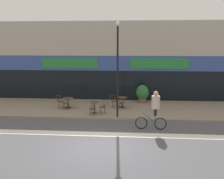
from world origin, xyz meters
The scene contains 16 objects.
ground_plane centered at (0.00, 0.00, 0.00)m, with size 120.00×120.00×0.00m, color #4C4C51.
sidewalk_slab centered at (0.00, 7.25, 0.06)m, with size 40.00×5.50×0.12m, color gray.
storefront_facade centered at (0.00, 11.97, 3.22)m, with size 40.00×4.06×6.47m.
bike_lane_stripe centered at (0.00, 1.87, 0.00)m, with size 36.00×0.70×0.01m, color silver.
bistro_table_0 centered at (-3.07, 6.95, 0.64)m, with size 0.80×0.80×0.71m.
bistro_table_1 centered at (-0.98, 5.59, 0.66)m, with size 0.61×0.61×0.77m.
bistro_table_2 centered at (0.79, 7.38, 0.66)m, with size 0.72×0.72×0.75m.
cafe_chair_0_near centered at (-3.08, 6.32, 0.64)m, with size 0.45×0.60×0.90m.
cafe_chair_0_side centered at (-3.70, 6.95, 0.64)m, with size 0.59×0.43×0.90m.
cafe_chair_1_near centered at (-0.99, 4.96, 0.64)m, with size 0.44×0.59×0.90m.
cafe_chair_1_side centered at (-0.36, 5.58, 0.64)m, with size 0.59×0.44×0.90m.
cafe_chair_2_near centered at (0.80, 6.75, 0.64)m, with size 0.44×0.59×0.90m.
cafe_chair_2_side centered at (0.16, 7.37, 0.64)m, with size 0.58×0.42×0.90m.
planter_pot centered at (2.30, 9.13, 0.85)m, with size 0.98×0.98×1.39m.
lamp_post centered at (0.59, 4.86, 3.44)m, with size 0.26×0.26×5.82m.
cyclist_0 centered at (2.72, 2.87, 1.26)m, with size 1.72×0.51×2.14m.
Camera 1 is at (1.50, -11.10, 4.61)m, focal length 42.00 mm.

